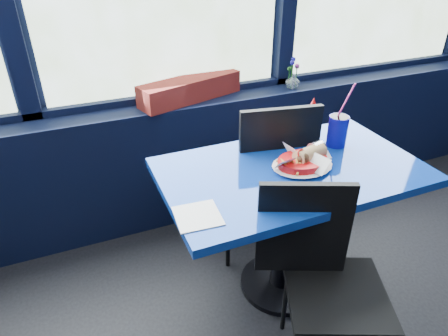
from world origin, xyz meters
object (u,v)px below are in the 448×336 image
chair_near_front (323,271)px  planter_box (190,89)px  soda_cup (338,130)px  chair_near_back (262,171)px  food_basket (303,161)px  near_table (289,200)px  flower_vase (293,79)px  ketchup_bottle (311,120)px

chair_near_front → planter_box: bearing=118.5°
chair_near_front → soda_cup: (0.40, 0.52, 0.33)m
chair_near_back → food_basket: size_ratio=3.38×
chair_near_front → soda_cup: 0.73m
near_table → planter_box: (-0.19, 0.88, 0.30)m
near_table → flower_vase: (0.49, 0.82, 0.29)m
food_basket → ketchup_bottle: size_ratio=1.30×
chair_near_front → food_basket: chair_near_front is taller
chair_near_front → ketchup_bottle: ketchup_bottle is taller
flower_vase → ketchup_bottle: flower_vase is taller
near_table → soda_cup: soda_cup is taller
near_table → chair_near_front: bearing=-100.5°
food_basket → chair_near_front: bearing=-95.5°
ketchup_bottle → soda_cup: 0.15m
flower_vase → ketchup_bottle: 0.62m
near_table → food_basket: bearing=-14.5°
flower_vase → food_basket: size_ratio=0.70×
flower_vase → planter_box: bearing=174.6°
food_basket → chair_near_back: bearing=106.6°
planter_box → flower_vase: flower_vase is taller
chair_near_front → flower_vase: (0.56, 1.22, 0.36)m
soda_cup → ketchup_bottle: bearing=118.4°
near_table → food_basket: size_ratio=4.21×
planter_box → soda_cup: soda_cup is taller
chair_near_back → food_basket: 0.40m
chair_near_front → food_basket: 0.50m
planter_box → food_basket: size_ratio=2.30×
chair_near_back → planter_box: chair_near_back is taller
flower_vase → ketchup_bottle: bearing=-112.3°
ketchup_bottle → flower_vase: bearing=67.7°
chair_near_back → planter_box: (-0.21, 0.57, 0.31)m
chair_near_front → ketchup_bottle: bearing=86.6°
near_table → soda_cup: size_ratio=3.65×
chair_near_back → flower_vase: size_ratio=4.84×
near_table → chair_near_front: chair_near_front is taller
near_table → planter_box: bearing=102.1°
flower_vase → soda_cup: bearing=-103.3°
chair_near_front → planter_box: (-0.12, 1.28, 0.36)m
near_table → chair_near_back: (0.02, 0.32, -0.02)m
chair_near_front → food_basket: (0.12, 0.39, 0.28)m
chair_near_front → flower_vase: bearing=88.6°
near_table → soda_cup: 0.43m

